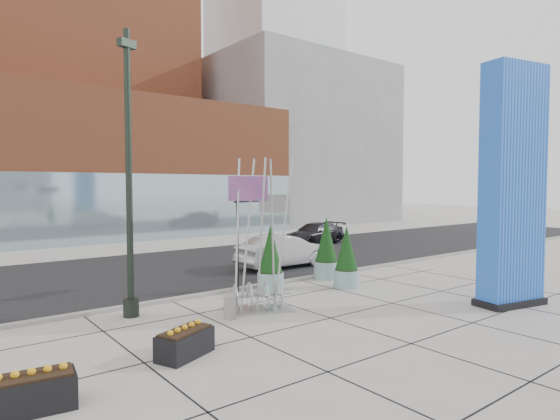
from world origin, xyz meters
TOP-DOWN VIEW (x-y plane):
  - ground at (0.00, 0.00)m, footprint 160.00×160.00m
  - street_asphalt at (0.00, 10.00)m, footprint 80.00×12.00m
  - curb_edge at (0.00, 4.00)m, footprint 80.00×0.30m
  - tower_podium at (1.00, 27.00)m, footprint 34.00×10.00m
  - tower_glass_front at (1.00, 22.20)m, footprint 34.00×0.60m
  - building_grey_parking at (26.00, 32.00)m, footprint 20.00×18.00m
  - building_pale_office at (36.00, 48.00)m, footprint 16.00×16.00m
  - blue_pylon at (7.01, -3.65)m, footprint 2.64×1.60m
  - lamp_post at (-3.82, 3.00)m, footprint 0.61×0.49m
  - public_art_sculpture at (-0.25, 1.13)m, footprint 2.47×1.90m
  - concrete_bollard at (-1.50, 0.87)m, footprint 0.37×0.37m
  - overhead_street_sign at (1.34, 3.80)m, footprint 1.81×0.71m
  - round_planter_east at (4.60, 1.80)m, footprint 1.01×1.01m
  - round_planter_mid at (5.20, 3.60)m, footprint 1.09×1.09m
  - round_planter_west at (1.80, 3.18)m, footprint 1.04×1.04m
  - box_planter_north at (-7.50, -1.98)m, footprint 1.56×0.93m
  - box_planter_south at (-4.06, -1.20)m, footprint 1.59×1.22m
  - car_silver_mid at (5.44, 6.93)m, footprint 5.01×1.83m
  - car_dark_east at (12.89, 12.85)m, footprint 5.37×2.84m

SIDE VIEW (x-z plane):
  - ground at x=0.00m, z-range 0.00..0.00m
  - street_asphalt at x=0.00m, z-range 0.00..0.02m
  - curb_edge at x=0.00m, z-range 0.00..0.12m
  - concrete_bollard at x=-1.50m, z-range 0.00..0.72m
  - box_planter_south at x=-4.06m, z-range -0.03..0.75m
  - box_planter_north at x=-7.50m, z-range -0.03..0.78m
  - car_dark_east at x=12.89m, z-range 0.00..1.48m
  - car_silver_mid at x=5.44m, z-range 0.00..1.64m
  - round_planter_east at x=4.60m, z-range -0.07..2.45m
  - round_planter_west at x=1.80m, z-range -0.07..2.53m
  - round_planter_mid at x=5.20m, z-range -0.07..2.65m
  - public_art_sculpture at x=-0.25m, z-range -1.20..3.84m
  - tower_glass_front at x=1.00m, z-range 0.00..5.00m
  - overhead_street_sign at x=1.34m, z-range 1.41..5.33m
  - lamp_post at x=-3.82m, z-range -0.81..8.09m
  - blue_pylon at x=7.01m, z-range -0.14..8.07m
  - tower_podium at x=1.00m, z-range 0.00..11.00m
  - building_grey_parking at x=26.00m, z-range 0.00..18.00m
  - building_pale_office at x=36.00m, z-range 0.00..55.00m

